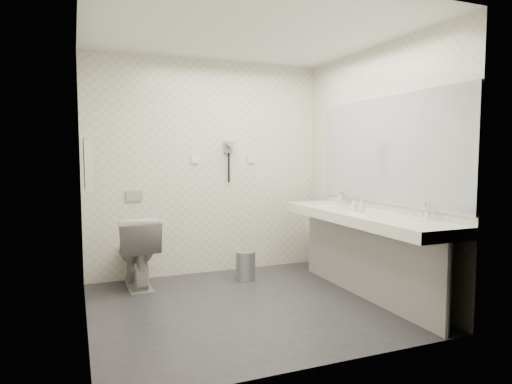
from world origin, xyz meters
name	(u,v)px	position (x,y,z in m)	size (l,w,h in m)	color
floor	(247,306)	(0.00, 0.00, 0.00)	(2.80, 2.80, 0.00)	#26262A
ceiling	(247,31)	(0.00, 0.00, 2.50)	(2.80, 2.80, 0.00)	silver
wall_back	(208,168)	(0.00, 1.30, 1.25)	(2.80, 2.80, 0.00)	beige
wall_front	(319,179)	(0.00, -1.30, 1.25)	(2.80, 2.80, 0.00)	beige
wall_left	(82,175)	(-1.40, 0.00, 1.25)	(2.60, 2.60, 0.00)	beige
wall_right	(374,170)	(1.40, 0.00, 1.25)	(2.60, 2.60, 0.00)	beige
vanity_counter	(362,217)	(1.12, -0.20, 0.80)	(0.55, 2.20, 0.10)	silver
vanity_panel	(364,260)	(1.15, -0.20, 0.38)	(0.03, 2.15, 0.75)	gray
vanity_post_near	(448,289)	(1.18, -1.24, 0.38)	(0.06, 0.06, 0.75)	silver
vanity_post_far	(314,241)	(1.18, 0.84, 0.38)	(0.06, 0.06, 0.75)	silver
mirror	(386,150)	(1.39, -0.20, 1.45)	(0.02, 2.20, 1.05)	#B2BCC6
basin_near	(409,223)	(1.12, -0.85, 0.83)	(0.40, 0.31, 0.05)	white
basin_far	(327,206)	(1.12, 0.45, 0.83)	(0.40, 0.31, 0.05)	white
faucet_near	(427,211)	(1.32, -0.85, 0.92)	(0.04, 0.04, 0.15)	silver
faucet_far	(343,198)	(1.32, 0.45, 0.92)	(0.04, 0.04, 0.15)	silver
soap_bottle_a	(354,205)	(1.10, -0.09, 0.91)	(0.05, 0.05, 0.12)	silver
soap_bottle_b	(353,206)	(1.12, -0.04, 0.90)	(0.07, 0.07, 0.10)	silver
soap_bottle_c	(362,205)	(1.12, -0.20, 0.92)	(0.05, 0.05, 0.13)	silver
glass_left	(352,203)	(1.23, 0.12, 0.90)	(0.06, 0.06, 0.11)	silver
glass_right	(357,202)	(1.28, 0.12, 0.91)	(0.06, 0.06, 0.12)	silver
toilet	(137,251)	(-0.86, 1.02, 0.38)	(0.43, 0.75, 0.76)	white
flush_plate	(134,196)	(-0.85, 1.29, 0.95)	(0.18, 0.02, 0.12)	#B2B5BA
pedal_bin	(245,266)	(0.29, 0.80, 0.16)	(0.22, 0.22, 0.31)	#B2B5BA
bin_lid	(245,252)	(0.29, 0.80, 0.32)	(0.22, 0.22, 0.01)	#B2B5BA
towel_rail	(86,139)	(-1.35, 0.55, 1.55)	(0.02, 0.02, 0.62)	silver
towel_near	(88,163)	(-1.34, 0.41, 1.33)	(0.07, 0.24, 0.48)	white
towel_far	(88,163)	(-1.34, 0.69, 1.33)	(0.07, 0.24, 0.48)	white
dryer_cradle	(228,147)	(0.25, 1.27, 1.50)	(0.10, 0.04, 0.14)	gray
dryer_barrel	(230,144)	(0.25, 1.20, 1.53)	(0.08, 0.08, 0.14)	gray
dryer_cord	(229,168)	(0.25, 1.26, 1.25)	(0.02, 0.02, 0.35)	black
switch_plate_a	(195,159)	(-0.15, 1.29, 1.35)	(0.09, 0.02, 0.09)	white
switch_plate_b	(251,159)	(0.55, 1.29, 1.35)	(0.09, 0.02, 0.09)	white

